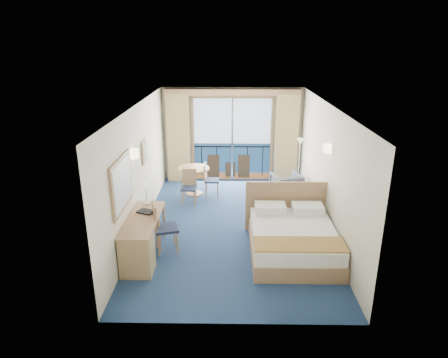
{
  "coord_description": "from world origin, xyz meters",
  "views": [
    {
      "loc": [
        -0.06,
        -8.09,
        3.97
      ],
      "look_at": [
        -0.19,
        0.2,
        1.05
      ],
      "focal_mm": 32.0,
      "sensor_mm": 36.0,
      "label": 1
    }
  ],
  "objects_px": {
    "armchair": "(286,185)",
    "table_chair_a": "(209,178)",
    "table_chair_b": "(189,184)",
    "round_table": "(194,174)",
    "floor_lamp": "(300,151)",
    "desk": "(138,247)",
    "nightstand": "(309,209)",
    "desk_chair": "(161,225)",
    "bed": "(293,238)"
  },
  "relations": [
    {
      "from": "table_chair_b",
      "to": "table_chair_a",
      "type": "bearing_deg",
      "value": 48.49
    },
    {
      "from": "table_chair_a",
      "to": "table_chair_b",
      "type": "bearing_deg",
      "value": 137.3
    },
    {
      "from": "floor_lamp",
      "to": "table_chair_b",
      "type": "xyz_separation_m",
      "value": [
        -2.91,
        -0.98,
        -0.61
      ]
    },
    {
      "from": "floor_lamp",
      "to": "table_chair_b",
      "type": "relative_size",
      "value": 1.65
    },
    {
      "from": "table_chair_a",
      "to": "nightstand",
      "type": "bearing_deg",
      "value": -123.77
    },
    {
      "from": "armchair",
      "to": "desk",
      "type": "height_order",
      "value": "desk"
    },
    {
      "from": "armchair",
      "to": "table_chair_a",
      "type": "xyz_separation_m",
      "value": [
        -2.04,
        0.08,
        0.17
      ]
    },
    {
      "from": "table_chair_a",
      "to": "floor_lamp",
      "type": "bearing_deg",
      "value": -79.73
    },
    {
      "from": "nightstand",
      "to": "desk_chair",
      "type": "distance_m",
      "value": 3.47
    },
    {
      "from": "bed",
      "to": "floor_lamp",
      "type": "xyz_separation_m",
      "value": [
        0.65,
        3.45,
        0.79
      ]
    },
    {
      "from": "desk",
      "to": "table_chair_a",
      "type": "distance_m",
      "value": 3.8
    },
    {
      "from": "armchair",
      "to": "round_table",
      "type": "xyz_separation_m",
      "value": [
        -2.45,
        0.18,
        0.24
      ]
    },
    {
      "from": "floor_lamp",
      "to": "table_chair_a",
      "type": "distance_m",
      "value": 2.55
    },
    {
      "from": "bed",
      "to": "nightstand",
      "type": "xyz_separation_m",
      "value": [
        0.59,
        1.43,
        -0.02
      ]
    },
    {
      "from": "nightstand",
      "to": "floor_lamp",
      "type": "height_order",
      "value": "floor_lamp"
    },
    {
      "from": "armchair",
      "to": "desk",
      "type": "bearing_deg",
      "value": 32.1
    },
    {
      "from": "nightstand",
      "to": "table_chair_a",
      "type": "relative_size",
      "value": 0.65
    },
    {
      "from": "desk_chair",
      "to": "round_table",
      "type": "xyz_separation_m",
      "value": [
        0.36,
        3.11,
        -0.02
      ]
    },
    {
      "from": "round_table",
      "to": "armchair",
      "type": "bearing_deg",
      "value": -4.17
    },
    {
      "from": "floor_lamp",
      "to": "nightstand",
      "type": "bearing_deg",
      "value": -91.65
    },
    {
      "from": "round_table",
      "to": "table_chair_b",
      "type": "distance_m",
      "value": 0.63
    },
    {
      "from": "bed",
      "to": "desk_chair",
      "type": "xyz_separation_m",
      "value": [
        -2.55,
        -0.02,
        0.27
      ]
    },
    {
      "from": "nightstand",
      "to": "round_table",
      "type": "height_order",
      "value": "round_table"
    },
    {
      "from": "floor_lamp",
      "to": "desk",
      "type": "bearing_deg",
      "value": -130.63
    },
    {
      "from": "desk_chair",
      "to": "table_chair_b",
      "type": "xyz_separation_m",
      "value": [
        0.29,
        2.49,
        -0.08
      ]
    },
    {
      "from": "armchair",
      "to": "bed",
      "type": "bearing_deg",
      "value": 68.29
    },
    {
      "from": "table_chair_a",
      "to": "table_chair_b",
      "type": "xyz_separation_m",
      "value": [
        -0.48,
        -0.53,
        0.0
      ]
    },
    {
      "from": "armchair",
      "to": "desk",
      "type": "xyz_separation_m",
      "value": [
        -3.12,
        -3.56,
        0.11
      ]
    },
    {
      "from": "desk",
      "to": "round_table",
      "type": "bearing_deg",
      "value": 79.77
    },
    {
      "from": "armchair",
      "to": "table_chair_a",
      "type": "bearing_deg",
      "value": -18.84
    },
    {
      "from": "floor_lamp",
      "to": "desk_chair",
      "type": "height_order",
      "value": "floor_lamp"
    },
    {
      "from": "floor_lamp",
      "to": "table_chair_a",
      "type": "relative_size",
      "value": 1.65
    },
    {
      "from": "nightstand",
      "to": "armchair",
      "type": "distance_m",
      "value": 1.53
    },
    {
      "from": "nightstand",
      "to": "bed",
      "type": "bearing_deg",
      "value": -112.56
    },
    {
      "from": "nightstand",
      "to": "desk_chair",
      "type": "height_order",
      "value": "desk_chair"
    },
    {
      "from": "desk",
      "to": "desk_chair",
      "type": "relative_size",
      "value": 1.65
    },
    {
      "from": "armchair",
      "to": "round_table",
      "type": "distance_m",
      "value": 2.47
    },
    {
      "from": "desk",
      "to": "desk_chair",
      "type": "distance_m",
      "value": 0.72
    },
    {
      "from": "table_chair_b",
      "to": "round_table",
      "type": "bearing_deg",
      "value": 84.31
    },
    {
      "from": "round_table",
      "to": "table_chair_a",
      "type": "xyz_separation_m",
      "value": [
        0.41,
        -0.1,
        -0.06
      ]
    },
    {
      "from": "nightstand",
      "to": "table_chair_a",
      "type": "distance_m",
      "value": 2.85
    },
    {
      "from": "bed",
      "to": "desk_chair",
      "type": "bearing_deg",
      "value": -179.52
    },
    {
      "from": "armchair",
      "to": "floor_lamp",
      "type": "bearing_deg",
      "value": -142.95
    },
    {
      "from": "armchair",
      "to": "table_chair_a",
      "type": "relative_size",
      "value": 0.81
    },
    {
      "from": "desk",
      "to": "table_chair_a",
      "type": "bearing_deg",
      "value": 73.44
    },
    {
      "from": "bed",
      "to": "round_table",
      "type": "xyz_separation_m",
      "value": [
        -2.19,
        3.09,
        0.25
      ]
    },
    {
      "from": "desk",
      "to": "bed",
      "type": "bearing_deg",
      "value": 12.76
    },
    {
      "from": "bed",
      "to": "table_chair_b",
      "type": "xyz_separation_m",
      "value": [
        -2.26,
        2.47,
        0.19
      ]
    },
    {
      "from": "desk",
      "to": "table_chair_a",
      "type": "height_order",
      "value": "table_chair_a"
    },
    {
      "from": "nightstand",
      "to": "desk",
      "type": "relative_size",
      "value": 0.34
    }
  ]
}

